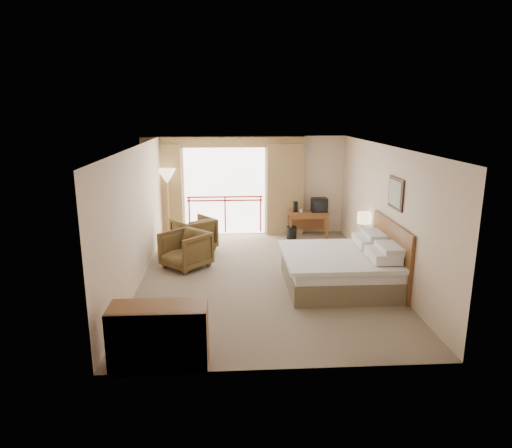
{
  "coord_description": "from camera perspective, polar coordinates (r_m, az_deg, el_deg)",
  "views": [
    {
      "loc": [
        -0.69,
        -8.94,
        3.4
      ],
      "look_at": [
        -0.12,
        0.4,
        1.04
      ],
      "focal_mm": 32.0,
      "sensor_mm": 36.0,
      "label": 1
    }
  ],
  "objects": [
    {
      "name": "wall_right",
      "position": [
        9.71,
        15.8,
        1.44
      ],
      "size": [
        0.0,
        7.0,
        7.0
      ],
      "primitive_type": "plane",
      "rotation": [
        1.57,
        0.0,
        -1.57
      ],
      "color": "beige",
      "rests_on": "ground"
    },
    {
      "name": "armchair_far",
      "position": [
        11.48,
        -7.72,
        -3.19
      ],
      "size": [
        1.24,
        1.24,
        0.82
      ],
      "primitive_type": "imported",
      "rotation": [
        0.0,
        0.0,
        -2.51
      ],
      "color": "#4A361A",
      "rests_on": "floor"
    },
    {
      "name": "hvac_vent",
      "position": [
        12.61,
        5.7,
        9.32
      ],
      "size": [
        0.5,
        0.04,
        0.5
      ],
      "primitive_type": "cube",
      "color": "silver",
      "rests_on": "wall_back"
    },
    {
      "name": "bed",
      "position": [
        9.14,
        10.63,
        -5.41
      ],
      "size": [
        2.13,
        2.06,
        0.97
      ],
      "color": "brown",
      "rests_on": "floor"
    },
    {
      "name": "desk",
      "position": [
        12.5,
        6.47,
        0.89
      ],
      "size": [
        1.08,
        0.52,
        0.7
      ],
      "rotation": [
        0.0,
        0.0,
        0.05
      ],
      "color": "brown",
      "rests_on": "floor"
    },
    {
      "name": "framed_art",
      "position": [
        9.05,
        17.06,
        3.68
      ],
      "size": [
        0.04,
        0.72,
        0.6
      ],
      "color": "black",
      "rests_on": "wall_right"
    },
    {
      "name": "side_table",
      "position": [
        10.7,
        -9.56,
        -2.71
      ],
      "size": [
        0.44,
        0.44,
        0.48
      ],
      "rotation": [
        0.0,
        0.0,
        -0.1
      ],
      "color": "black",
      "rests_on": "floor"
    },
    {
      "name": "curtain_right",
      "position": [
        12.57,
        3.63,
        4.29
      ],
      "size": [
        1.0,
        0.26,
        2.5
      ],
      "primitive_type": "cube",
      "color": "olive",
      "rests_on": "wall_back"
    },
    {
      "name": "floor",
      "position": [
        9.59,
        0.89,
        -6.6
      ],
      "size": [
        7.0,
        7.0,
        0.0
      ],
      "primitive_type": "plane",
      "color": "#7E6D58",
      "rests_on": "ground"
    },
    {
      "name": "balcony_railing",
      "position": [
        12.67,
        -3.89,
        2.34
      ],
      "size": [
        2.09,
        0.03,
        1.02
      ],
      "color": "#AC200E",
      "rests_on": "wall_back"
    },
    {
      "name": "table_lamp",
      "position": [
        10.6,
        13.36,
        0.69
      ],
      "size": [
        0.3,
        0.3,
        0.54
      ],
      "rotation": [
        0.0,
        0.0,
        0.23
      ],
      "color": "tan",
      "rests_on": "nightstand"
    },
    {
      "name": "floor_lamp",
      "position": [
        12.22,
        -11.07,
        5.55
      ],
      "size": [
        0.48,
        0.48,
        1.89
      ],
      "rotation": [
        0.0,
        0.0,
        0.16
      ],
      "color": "tan",
      "rests_on": "floor"
    },
    {
      "name": "armchair_near",
      "position": [
        10.24,
        -8.71,
        -5.4
      ],
      "size": [
        1.25,
        1.25,
        0.82
      ],
      "primitive_type": "imported",
      "rotation": [
        0.0,
        0.0,
        -0.77
      ],
      "color": "#4A361A",
      "rests_on": "floor"
    },
    {
      "name": "headboard",
      "position": [
        9.33,
        16.47,
        -3.58
      ],
      "size": [
        0.06,
        2.1,
        1.3
      ],
      "primitive_type": "cube",
      "color": "brown",
      "rests_on": "wall_right"
    },
    {
      "name": "coffee_maker",
      "position": [
        12.34,
        4.94,
        2.15
      ],
      "size": [
        0.15,
        0.15,
        0.29
      ],
      "primitive_type": "cylinder",
      "rotation": [
        0.0,
        0.0,
        0.15
      ],
      "color": "black",
      "rests_on": "desk"
    },
    {
      "name": "wall_back",
      "position": [
        12.63,
        -0.29,
        4.82
      ],
      "size": [
        5.0,
        0.0,
        5.0
      ],
      "primitive_type": "plane",
      "rotation": [
        1.57,
        0.0,
        0.0
      ],
      "color": "beige",
      "rests_on": "ground"
    },
    {
      "name": "valance",
      "position": [
        12.35,
        -4.03,
        10.18
      ],
      "size": [
        4.4,
        0.22,
        0.28
      ],
      "primitive_type": "cube",
      "color": "olive",
      "rests_on": "wall_back"
    },
    {
      "name": "wastebasket",
      "position": [
        12.33,
        4.47,
        -1.08
      ],
      "size": [
        0.34,
        0.34,
        0.34
      ],
      "primitive_type": "cylinder",
      "rotation": [
        0.0,
        0.0,
        -0.32
      ],
      "color": "black",
      "rests_on": "floor"
    },
    {
      "name": "tv",
      "position": [
        12.43,
        7.92,
        2.38
      ],
      "size": [
        0.42,
        0.33,
        0.38
      ],
      "rotation": [
        0.0,
        0.0,
        -0.31
      ],
      "color": "black",
      "rests_on": "desk"
    },
    {
      "name": "cup",
      "position": [
        12.33,
        5.65,
        1.68
      ],
      "size": [
        0.08,
        0.08,
        0.1
      ],
      "primitive_type": "cylinder",
      "rotation": [
        0.0,
        0.0,
        0.12
      ],
      "color": "white",
      "rests_on": "desk"
    },
    {
      "name": "book",
      "position": [
        10.66,
        -9.59,
        -1.9
      ],
      "size": [
        0.17,
        0.22,
        0.02
      ],
      "primitive_type": "imported",
      "rotation": [
        0.0,
        0.0,
        0.05
      ],
      "color": "white",
      "rests_on": "side_table"
    },
    {
      "name": "dresser",
      "position": [
        6.44,
        -12.03,
        -13.56
      ],
      "size": [
        1.31,
        0.55,
        0.87
      ],
      "rotation": [
        0.0,
        0.0,
        0.03
      ],
      "color": "brown",
      "rests_on": "floor"
    },
    {
      "name": "wall_front",
      "position": [
        5.85,
        3.53,
        -6.35
      ],
      "size": [
        5.0,
        0.0,
        5.0
      ],
      "primitive_type": "plane",
      "rotation": [
        -1.57,
        0.0,
        0.0
      ],
      "color": "beige",
      "rests_on": "ground"
    },
    {
      "name": "wall_left",
      "position": [
        9.35,
        -14.54,
        1.04
      ],
      "size": [
        0.0,
        7.0,
        7.0
      ],
      "primitive_type": "plane",
      "rotation": [
        1.57,
        0.0,
        1.57
      ],
      "color": "beige",
      "rests_on": "ground"
    },
    {
      "name": "curtain_left",
      "position": [
        12.6,
        -11.47,
        4.06
      ],
      "size": [
        1.0,
        0.26,
        2.5
      ],
      "primitive_type": "cube",
      "color": "olive",
      "rests_on": "wall_back"
    },
    {
      "name": "ceiling",
      "position": [
        9.0,
        0.96,
        9.7
      ],
      "size": [
        7.0,
        7.0,
        0.0
      ],
      "primitive_type": "plane",
      "rotation": [
        3.14,
        0.0,
        0.0
      ],
      "color": "white",
      "rests_on": "wall_back"
    },
    {
      "name": "nightstand",
      "position": [
        10.73,
        13.22,
        -3.06
      ],
      "size": [
        0.42,
        0.49,
        0.58
      ],
      "primitive_type": "cube",
      "rotation": [
        0.0,
        0.0,
        0.02
      ],
      "color": "brown",
      "rests_on": "floor"
    },
    {
      "name": "balcony_door",
      "position": [
        12.62,
        -3.92,
        4.09
      ],
      "size": [
        2.4,
        0.0,
        2.4
      ],
      "primitive_type": "plane",
      "rotation": [
        1.57,
        0.0,
        0.0
      ],
      "color": "white",
      "rests_on": "wall_back"
    },
    {
      "name": "phone",
      "position": [
        10.49,
        13.29,
        -1.59
      ],
      "size": [
        0.19,
        0.16,
        0.07
      ],
      "primitive_type": "cube",
      "rotation": [
        0.0,
        0.0,
        -0.17
      ],
      "color": "black",
      "rests_on": "nightstand"
    }
  ]
}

